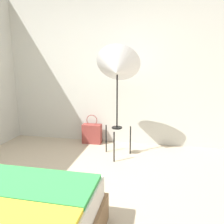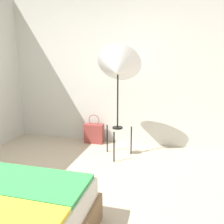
{
  "view_description": "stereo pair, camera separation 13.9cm",
  "coord_description": "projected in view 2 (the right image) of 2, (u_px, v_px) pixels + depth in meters",
  "views": [
    {
      "loc": [
        1.03,
        -1.57,
        1.38
      ],
      "look_at": [
        0.42,
        1.41,
        0.75
      ],
      "focal_mm": 35.0,
      "sensor_mm": 36.0,
      "label": 1
    },
    {
      "loc": [
        1.17,
        -1.54,
        1.38
      ],
      "look_at": [
        0.42,
        1.41,
        0.75
      ],
      "focal_mm": 35.0,
      "sensor_mm": 36.0,
      "label": 2
    }
  ],
  "objects": [
    {
      "name": "tote_bag",
      "position": [
        94.0,
        133.0,
        4.01
      ],
      "size": [
        0.34,
        0.16,
        0.53
      ],
      "color": "brown",
      "rests_on": "ground_plane"
    },
    {
      "name": "photo_umbrella",
      "position": [
        118.0,
        69.0,
        3.18
      ],
      "size": [
        0.66,
        0.59,
        1.69
      ],
      "color": "black",
      "rests_on": "ground_plane"
    },
    {
      "name": "wall_back",
      "position": [
        101.0,
        71.0,
        3.93
      ],
      "size": [
        8.0,
        0.05,
        2.6
      ],
      "color": "beige",
      "rests_on": "ground_plane"
    },
    {
      "name": "ground_plane",
      "position": [
        31.0,
        218.0,
        2.02
      ],
      "size": [
        14.0,
        14.0,
        0.0
      ],
      "primitive_type": "plane",
      "color": "tan"
    }
  ]
}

